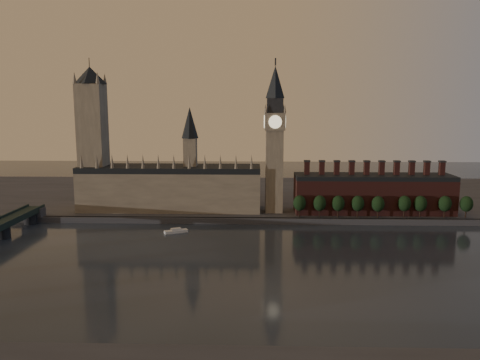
% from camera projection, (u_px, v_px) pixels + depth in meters
% --- Properties ---
extents(ground, '(900.00, 900.00, 0.00)m').
position_uv_depth(ground, '(263.00, 270.00, 226.86)').
color(ground, black).
rests_on(ground, ground).
extents(north_bank, '(900.00, 182.00, 4.00)m').
position_uv_depth(north_bank, '(259.00, 196.00, 402.32)').
color(north_bank, '#46454A').
rests_on(north_bank, ground).
extents(palace_of_westminster, '(130.00, 30.30, 74.00)m').
position_uv_depth(palace_of_westminster, '(171.00, 186.00, 338.75)').
color(palace_of_westminster, gray).
rests_on(palace_of_westminster, north_bank).
extents(victoria_tower, '(24.00, 24.00, 108.00)m').
position_uv_depth(victoria_tower, '(93.00, 134.00, 334.55)').
color(victoria_tower, gray).
rests_on(victoria_tower, north_bank).
extents(big_ben, '(15.00, 15.00, 107.00)m').
position_uv_depth(big_ben, '(275.00, 138.00, 326.28)').
color(big_ben, gray).
rests_on(big_ben, north_bank).
extents(chimney_block, '(110.00, 25.00, 37.00)m').
position_uv_depth(chimney_block, '(373.00, 193.00, 330.40)').
color(chimney_block, '#50221E').
rests_on(chimney_block, north_bank).
extents(embankment_tree_0, '(8.60, 8.60, 14.88)m').
position_uv_depth(embankment_tree_0, '(300.00, 203.00, 317.47)').
color(embankment_tree_0, black).
rests_on(embankment_tree_0, north_bank).
extents(embankment_tree_1, '(8.60, 8.60, 14.88)m').
position_uv_depth(embankment_tree_1, '(320.00, 203.00, 316.90)').
color(embankment_tree_1, black).
rests_on(embankment_tree_1, north_bank).
extents(embankment_tree_2, '(8.60, 8.60, 14.88)m').
position_uv_depth(embankment_tree_2, '(338.00, 203.00, 316.38)').
color(embankment_tree_2, black).
rests_on(embankment_tree_2, north_bank).
extents(embankment_tree_3, '(8.60, 8.60, 14.88)m').
position_uv_depth(embankment_tree_3, '(358.00, 203.00, 316.11)').
color(embankment_tree_3, black).
rests_on(embankment_tree_3, north_bank).
extents(embankment_tree_4, '(8.60, 8.60, 14.88)m').
position_uv_depth(embankment_tree_4, '(378.00, 204.00, 314.85)').
color(embankment_tree_4, black).
rests_on(embankment_tree_4, north_bank).
extents(embankment_tree_5, '(8.60, 8.60, 14.88)m').
position_uv_depth(embankment_tree_5, '(404.00, 203.00, 316.17)').
color(embankment_tree_5, black).
rests_on(embankment_tree_5, north_bank).
extents(embankment_tree_6, '(8.60, 8.60, 14.88)m').
position_uv_depth(embankment_tree_6, '(420.00, 204.00, 315.56)').
color(embankment_tree_6, black).
rests_on(embankment_tree_6, north_bank).
extents(embankment_tree_7, '(8.60, 8.60, 14.88)m').
position_uv_depth(embankment_tree_7, '(445.00, 204.00, 315.37)').
color(embankment_tree_7, black).
rests_on(embankment_tree_7, north_bank).
extents(embankment_tree_8, '(8.60, 8.60, 14.88)m').
position_uv_depth(embankment_tree_8, '(466.00, 204.00, 314.56)').
color(embankment_tree_8, black).
rests_on(embankment_tree_8, north_bank).
extents(river_boat, '(15.04, 9.83, 2.92)m').
position_uv_depth(river_boat, '(176.00, 231.00, 293.35)').
color(river_boat, silver).
rests_on(river_boat, ground).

